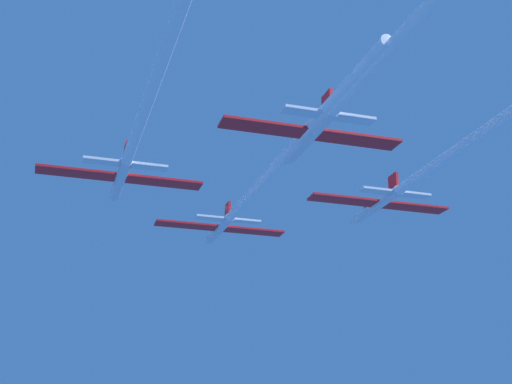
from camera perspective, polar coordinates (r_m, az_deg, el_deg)
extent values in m
cylinder|color=white|center=(94.83, -3.02, -3.07)|extent=(1.19, 10.82, 1.19)
cone|color=white|center=(100.98, -3.95, -4.11)|extent=(1.17, 2.38, 1.17)
ellipsoid|color=black|center=(97.18, -3.36, -3.17)|extent=(0.83, 2.16, 0.60)
cube|color=red|center=(93.33, -5.74, -2.71)|extent=(8.22, 2.38, 0.26)
cube|color=red|center=(95.54, -0.20, -3.22)|extent=(8.22, 2.38, 0.26)
cube|color=red|center=(91.28, -2.32, -1.43)|extent=(0.31, 1.95, 1.73)
cube|color=white|center=(90.06, -3.80, -2.12)|extent=(3.70, 1.43, 0.26)
cube|color=white|center=(91.25, -0.82, -2.40)|extent=(3.70, 1.43, 0.26)
cylinder|color=white|center=(70.34, 2.52, 3.15)|extent=(1.07, 43.59, 1.07)
cylinder|color=white|center=(76.70, -11.05, 1.03)|extent=(1.19, 10.82, 1.19)
cone|color=white|center=(82.88, -11.59, -0.55)|extent=(1.17, 2.38, 1.17)
ellipsoid|color=black|center=(79.09, -11.23, 0.77)|extent=(0.83, 2.16, 0.60)
cube|color=red|center=(75.92, -14.52, 1.54)|extent=(8.22, 2.38, 0.26)
cube|color=red|center=(76.76, -7.52, 0.80)|extent=(8.22, 2.38, 0.26)
cube|color=red|center=(73.24, -10.57, 3.26)|extent=(0.31, 1.95, 1.73)
cube|color=white|center=(72.30, -12.54, 2.47)|extent=(3.70, 1.43, 0.26)
cube|color=white|center=(72.75, -8.71, 2.06)|extent=(3.70, 1.43, 0.26)
cylinder|color=white|center=(54.83, -7.97, 9.82)|extent=(1.07, 37.71, 1.07)
cylinder|color=white|center=(85.15, 9.87, -1.06)|extent=(1.19, 10.82, 1.19)
cone|color=white|center=(90.76, 8.01, -2.37)|extent=(1.17, 2.38, 1.17)
ellipsoid|color=black|center=(87.32, 9.16, -1.24)|extent=(0.83, 2.16, 0.60)
cube|color=red|center=(82.72, 7.13, -0.64)|extent=(8.22, 2.38, 0.26)
cube|color=red|center=(86.89, 12.81, -1.24)|extent=(8.22, 2.38, 0.26)
cube|color=red|center=(82.06, 11.16, 0.85)|extent=(0.31, 1.95, 1.73)
cube|color=white|center=(80.28, 9.76, 0.12)|extent=(3.70, 1.43, 0.26)
cube|color=white|center=(82.54, 12.80, -0.23)|extent=(3.70, 1.43, 0.26)
cylinder|color=white|center=(65.95, 4.43, 4.59)|extent=(1.19, 10.82, 1.19)
cone|color=white|center=(71.59, 2.50, 2.49)|extent=(1.17, 2.38, 1.17)
ellipsoid|color=black|center=(68.17, 3.69, 4.18)|extent=(0.83, 2.16, 0.60)
cube|color=red|center=(64.02, 0.67, 5.32)|extent=(8.22, 2.38, 0.26)
cube|color=red|center=(67.26, 8.35, 4.24)|extent=(8.22, 2.38, 0.26)
cube|color=red|center=(63.00, 5.85, 7.36)|extent=(0.31, 1.95, 1.73)
cube|color=white|center=(61.32, 3.85, 6.57)|extent=(3.70, 1.43, 0.26)
cube|color=white|center=(63.10, 8.03, 5.93)|extent=(3.70, 1.43, 0.26)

